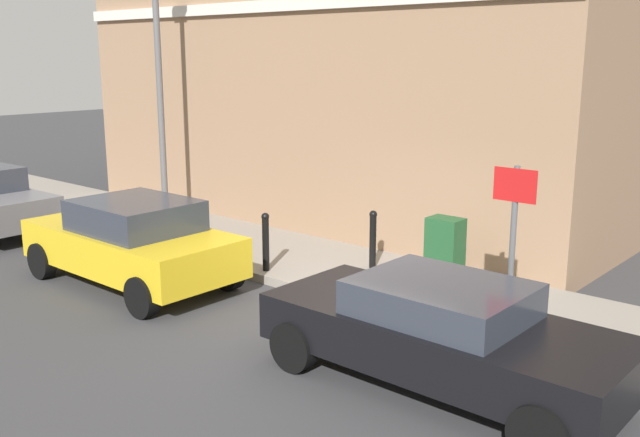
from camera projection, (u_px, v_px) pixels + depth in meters
ground at (344, 325)px, 10.41m from camera, size 80.00×80.00×0.00m
sidewalk at (185, 231)px, 15.61m from camera, size 2.63×30.00×0.15m
corner_building at (376, 60)px, 17.41m from camera, size 7.21×12.97×7.47m
car_black at (441, 332)px, 8.32m from camera, size 1.84×4.32×1.30m
car_yellow at (132, 241)px, 12.09m from camera, size 1.94×4.06×1.49m
utility_cabinet at (444, 255)px, 11.54m from camera, size 0.46×0.61×1.15m
bollard_near_cabinet at (373, 237)px, 12.57m from camera, size 0.14×0.14×1.04m
bollard_far_kerb at (266, 240)px, 12.40m from camera, size 0.14×0.14×1.04m
street_sign at (513, 225)px, 9.37m from camera, size 0.08×0.60×2.30m
lamppost at (159, 81)px, 15.47m from camera, size 0.20×0.44×5.72m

